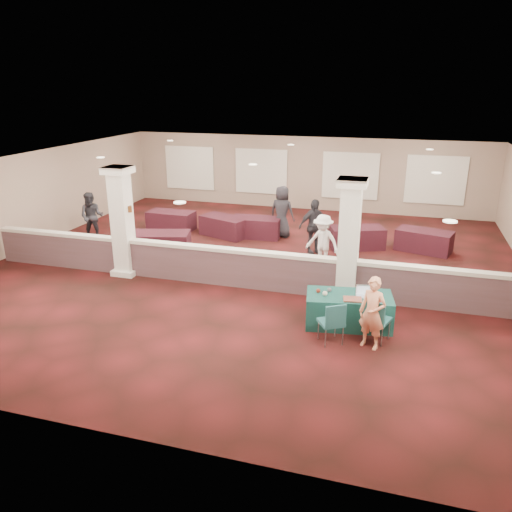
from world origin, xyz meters
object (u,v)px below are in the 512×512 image
(attendee_d, at_px, (282,212))
(far_table_back_center, at_px, (256,227))
(conf_chair_main, at_px, (376,317))
(far_table_front_right, at_px, (357,238))
(far_table_back_left, at_px, (171,221))
(attendee_b, at_px, (323,242))
(woman, at_px, (372,313))
(attendee_a, at_px, (92,217))
(far_table_front_center, at_px, (225,226))
(far_table_front_left, at_px, (160,244))
(attendee_c, at_px, (314,227))
(far_table_back_right, at_px, (424,241))
(conf_chair_side, at_px, (333,320))
(near_table, at_px, (349,310))

(attendee_d, bearing_deg, far_table_back_center, 29.18)
(conf_chair_main, height_order, attendee_d, attendee_d)
(far_table_front_right, height_order, far_table_back_left, far_table_front_right)
(attendee_b, bearing_deg, far_table_front_right, 88.34)
(woman, relative_size, far_table_front_right, 0.89)
(attendee_a, bearing_deg, far_table_front_center, 4.94)
(conf_chair_main, bearing_deg, woman, -87.73)
(far_table_back_left, bearing_deg, far_table_front_left, -71.13)
(far_table_back_left, bearing_deg, attendee_a, -135.96)
(far_table_back_left, distance_m, attendee_c, 5.93)
(woman, bearing_deg, attendee_c, 133.23)
(woman, height_order, attendee_c, attendee_c)
(attendee_a, xyz_separation_m, attendee_b, (8.39, -0.54, -0.03))
(woman, distance_m, far_table_front_right, 6.93)
(woman, xyz_separation_m, attendee_b, (-1.79, 4.54, 0.04))
(conf_chair_main, distance_m, attendee_a, 11.34)
(attendee_a, relative_size, attendee_c, 0.95)
(far_table_back_left, height_order, attendee_b, attendee_b)
(attendee_d, bearing_deg, far_table_back_right, -172.64)
(far_table_back_right, bearing_deg, attendee_a, -169.91)
(woman, relative_size, attendee_d, 0.84)
(far_table_front_center, distance_m, far_table_back_center, 1.17)
(far_table_back_center, bearing_deg, far_table_front_center, -170.16)
(far_table_back_right, height_order, attendee_d, attendee_d)
(far_table_front_right, xyz_separation_m, attendee_c, (-1.35, -0.96, 0.55))
(far_table_front_center, distance_m, attendee_c, 3.69)
(woman, bearing_deg, far_table_front_center, 151.82)
(conf_chair_side, relative_size, attendee_b, 0.58)
(conf_chair_main, distance_m, attendee_b, 4.69)
(far_table_front_right, height_order, attendee_b, attendee_b)
(far_table_back_left, bearing_deg, attendee_c, -12.08)
(conf_chair_side, xyz_separation_m, far_table_back_center, (-3.85, 7.23, -0.21))
(far_table_front_right, xyz_separation_m, far_table_back_left, (-7.12, 0.27, -0.01))
(woman, bearing_deg, conf_chair_side, -150.06)
(far_table_front_center, bearing_deg, attendee_c, -16.46)
(conf_chair_main, distance_m, far_table_back_left, 10.66)
(conf_chair_side, distance_m, attendee_a, 10.73)
(far_table_front_right, bearing_deg, attendee_a, -169.17)
(woman, height_order, far_table_front_center, woman)
(conf_chair_main, bearing_deg, far_table_back_left, 159.15)
(conf_chair_side, distance_m, attendee_d, 8.10)
(far_table_front_left, xyz_separation_m, far_table_front_center, (1.28, 2.70, -0.02))
(conf_chair_main, distance_m, far_table_front_left, 8.19)
(far_table_back_right, bearing_deg, far_table_front_left, -160.82)
(near_table, relative_size, far_table_back_center, 1.09)
(far_table_front_left, bearing_deg, far_table_back_center, 50.02)
(far_table_back_left, bearing_deg, woman, -41.37)
(conf_chair_main, relative_size, attendee_b, 0.60)
(woman, xyz_separation_m, attendee_a, (-10.18, 5.08, 0.07))
(far_table_front_center, distance_m, attendee_d, 2.20)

